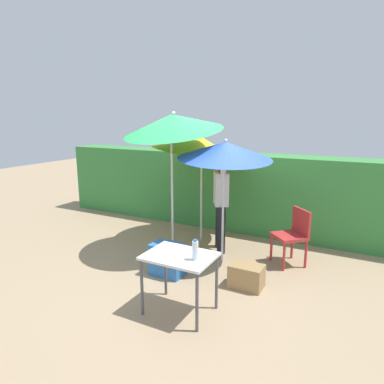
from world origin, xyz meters
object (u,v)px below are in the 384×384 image
Objects in this scene: chair_plastic at (293,233)px; folding_table at (180,262)px; cooler_box at (167,259)px; umbrella_rainbow at (201,147)px; crate_cardboard at (246,276)px; umbrella_orange at (173,123)px; person_vendor at (221,198)px; bottle_water at (195,250)px; umbrella_yellow at (225,150)px.

folding_table is at bearing -114.15° from chair_plastic.
cooler_box is at bearing -141.30° from chair_plastic.
crate_cardboard is at bearing -45.64° from umbrella_rainbow.
crate_cardboard is at bearing -20.90° from umbrella_orange.
person_vendor is 1.30m from chair_plastic.
crate_cardboard is (-0.39, -1.07, -0.35)m from chair_plastic.
chair_plastic is (1.79, -0.36, -1.24)m from umbrella_rainbow.
bottle_water is at bearing -108.32° from chair_plastic.
umbrella_rainbow is 4.77× the size of crate_cardboard.
umbrella_orange is 2.36m from folding_table.
umbrella_rainbow is 1.05m from person_vendor.
umbrella_yellow is 1.93m from bottle_water.
umbrella_yellow is 0.97m from person_vendor.
umbrella_rainbow is 1.09m from umbrella_yellow.
chair_plastic is at bearing 70.05° from crate_cardboard.
umbrella_yellow is 4.17× the size of cooler_box.
person_vendor reaches higher than cooler_box.
folding_table is 3.33× the size of bottle_water.
umbrella_orange is 1.49m from person_vendor.
cooler_box is at bearing -66.32° from umbrella_orange.
umbrella_rainbow reaches higher than cooler_box.
umbrella_rainbow is 2.21m from chair_plastic.
person_vendor is 2.35× the size of folding_table.
crate_cardboard is (1.40, -1.43, -1.59)m from umbrella_rainbow.
umbrella_rainbow reaches higher than bottle_water.
umbrella_orange is 2.37m from bottle_water.
folding_table is (-0.51, -0.94, 0.48)m from crate_cardboard.
umbrella_rainbow reaches higher than person_vendor.
chair_plastic is at bearing 38.70° from cooler_box.
umbrella_yellow reaches higher than cooler_box.
umbrella_orange is at bearing 159.10° from crate_cardboard.
folding_table is at bearing -85.84° from umbrella_yellow.
person_vendor is (-0.22, 0.40, -0.85)m from umbrella_yellow.
person_vendor is 3.90× the size of cooler_box.
person_vendor is at bearing 118.64° from umbrella_yellow.
umbrella_rainbow is 0.86× the size of umbrella_orange.
chair_plastic is 2.00m from cooler_box.
folding_table is at bearing -49.66° from cooler_box.
chair_plastic is at bearing 21.46° from umbrella_yellow.
bottle_water is (1.20, -1.54, -1.34)m from umbrella_orange.
chair_plastic is 3.71× the size of bottle_water.
umbrella_orange is 2.56m from chair_plastic.
cooler_box is (0.32, -0.74, -1.94)m from umbrella_orange.
person_vendor is 7.83× the size of bottle_water.
chair_plastic is (1.02, 0.40, -1.28)m from umbrella_yellow.
cooler_box reaches higher than crate_cardboard.
umbrella_rainbow is at bearing 134.36° from crate_cardboard.
bottle_water is (-0.29, -0.97, 0.68)m from crate_cardboard.
cooler_box is at bearing -171.60° from crate_cardboard.
umbrella_orange is at bearing -173.15° from umbrella_yellow.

